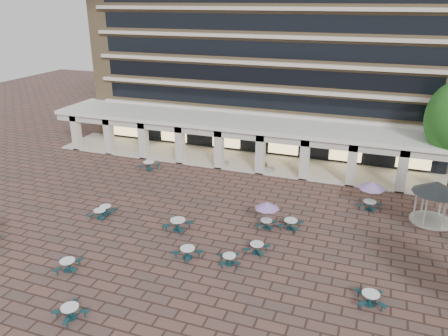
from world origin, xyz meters
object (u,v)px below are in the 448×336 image
Objects in this scene: picnic_table_2 at (188,252)px; planter_left at (221,162)px; picnic_table_0 at (68,264)px; picnic_table_1 at (70,311)px; planter_right at (266,168)px; gazebo at (436,192)px.

planter_left reaches higher than picnic_table_2.
picnic_table_2 is (6.43, 3.82, 0.01)m from picnic_table_0.
planter_right is at bearing 102.34° from picnic_table_1.
gazebo is (21.76, 14.67, 2.01)m from picnic_table_0.
planter_right is at bearing 158.89° from gazebo.
picnic_table_1 is 8.14m from picnic_table_2.
gazebo reaches higher than planter_left.
picnic_table_0 is 26.32m from gazebo.
picnic_table_0 is at bearing -97.57° from planter_left.
planter_left is at bearing 163.74° from gazebo.
picnic_table_2 is 16.44m from planter_right.
picnic_table_0 is 0.99× the size of picnic_table_1.
picnic_table_2 is 18.89m from gazebo.
picnic_table_2 is at bearing -77.17° from planter_left.
planter_right reaches higher than picnic_table_1.
picnic_table_0 is 1.28× the size of planter_right.
picnic_table_2 reaches higher than picnic_table_1.
picnic_table_0 is 1.28× the size of planter_left.
gazebo is at bearing 13.82° from picnic_table_0.
planter_right is at bearing 49.87° from picnic_table_0.
picnic_table_1 is at bearing -70.32° from picnic_table_0.
planter_right is (4.39, 23.78, -0.01)m from picnic_table_1.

